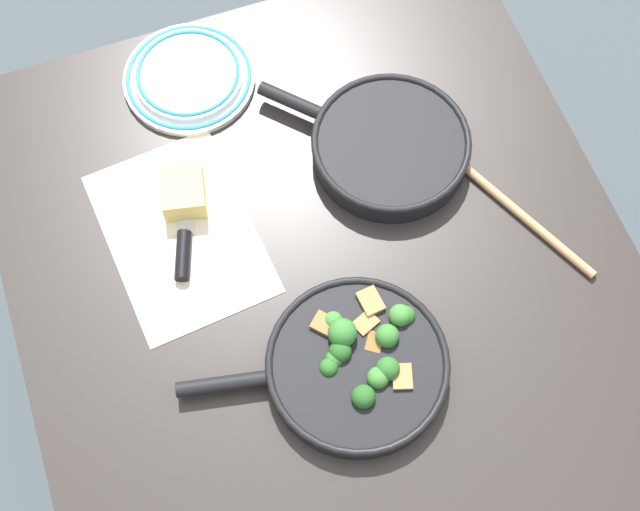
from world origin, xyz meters
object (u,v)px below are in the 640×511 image
Objects in this scene: wooden_spoon at (477,178)px; dinner_plate_stack at (189,76)px; skillet_broccoli at (356,363)px; skillet_eggs at (389,146)px; grater_knife at (185,232)px; cheese_block at (183,191)px.

dinner_plate_stack reaches higher than wooden_spoon.
skillet_broccoli reaches higher than wooden_spoon.
wooden_spoon is at bearing -130.65° from skillet_broccoli.
skillet_broccoli is at bearing 107.95° from skillet_eggs.
skillet_eggs is at bearing -66.12° from grater_knife.
grater_knife is at bearing 162.51° from dinner_plate_stack.
grater_knife is (-0.03, 0.37, -0.02)m from skillet_eggs.
cheese_block is at bearing -54.35° from skillet_broccoli.
wooden_spoon is 0.50m from grater_knife.
skillet_broccoli is 1.76× the size of dinner_plate_stack.
skillet_broccoli is at bearing 102.98° from wooden_spoon.
skillet_eggs is 0.36m from cheese_block.
skillet_eggs is at bearing -107.32° from skillet_broccoli.
skillet_broccoli is 4.18× the size of cheese_block.
cheese_block is at bearing 41.26° from skillet_eggs.
cheese_block is (0.37, 0.17, -0.00)m from skillet_broccoli.
skillet_eggs reaches higher than cheese_block.
skillet_eggs is at bearing 26.75° from wooden_spoon.
skillet_eggs reaches higher than wooden_spoon.
skillet_broccoli is 0.40m from wooden_spoon.
skillet_broccoli reaches higher than dinner_plate_stack.
skillet_broccoli reaches higher than grater_knife.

